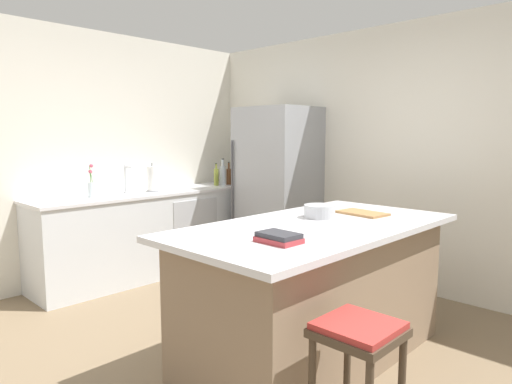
{
  "coord_description": "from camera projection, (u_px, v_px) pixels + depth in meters",
  "views": [
    {
      "loc": [
        2.16,
        -1.99,
        1.52
      ],
      "look_at": [
        -0.77,
        1.02,
        1.0
      ],
      "focal_mm": 31.92,
      "sensor_mm": 36.0,
      "label": 1
    }
  ],
  "objects": [
    {
      "name": "cookbook_stack",
      "position": [
        279.0,
        238.0,
        2.51
      ],
      "size": [
        0.24,
        0.17,
        0.06
      ],
      "color": "#A83338",
      "rests_on": "kitchen_island"
    },
    {
      "name": "counter_run_left",
      "position": [
        156.0,
        232.0,
        5.04
      ],
      "size": [
        0.64,
        2.67,
        0.92
      ],
      "color": "silver",
      "rests_on": "ground_plane"
    },
    {
      "name": "soda_bottle",
      "position": [
        223.0,
        174.0,
        5.59
      ],
      "size": [
        0.07,
        0.07,
        0.33
      ],
      "color": "silver",
      "rests_on": "counter_run_left"
    },
    {
      "name": "kitchen_island",
      "position": [
        315.0,
        290.0,
        3.1
      ],
      "size": [
        1.07,
        2.07,
        0.93
      ],
      "color": "#8E755B",
      "rests_on": "ground_plane"
    },
    {
      "name": "vinegar_bottle",
      "position": [
        234.0,
        174.0,
        5.73
      ],
      "size": [
        0.05,
        0.05,
        0.31
      ],
      "color": "#994C23",
      "rests_on": "counter_run_left"
    },
    {
      "name": "wall_left",
      "position": [
        68.0,
        157.0,
        4.63
      ],
      "size": [
        0.1,
        6.0,
        2.6
      ],
      "primitive_type": "cube",
      "color": "silver",
      "rests_on": "ground_plane"
    },
    {
      "name": "olive_oil_bottle",
      "position": [
        216.0,
        177.0,
        5.53
      ],
      "size": [
        0.06,
        0.06,
        0.28
      ],
      "color": "olive",
      "rests_on": "counter_run_left"
    },
    {
      "name": "sink_faucet",
      "position": [
        126.0,
        179.0,
        4.78
      ],
      "size": [
        0.15,
        0.05,
        0.3
      ],
      "color": "silver",
      "rests_on": "counter_run_left"
    },
    {
      "name": "wine_bottle",
      "position": [
        234.0,
        171.0,
        5.84
      ],
      "size": [
        0.06,
        0.06,
        0.41
      ],
      "color": "#19381E",
      "rests_on": "counter_run_left"
    },
    {
      "name": "syrup_bottle",
      "position": [
        229.0,
        176.0,
        5.65
      ],
      "size": [
        0.06,
        0.06,
        0.28
      ],
      "color": "#5B3319",
      "rests_on": "counter_run_left"
    },
    {
      "name": "mixing_bowl",
      "position": [
        319.0,
        211.0,
        3.27
      ],
      "size": [
        0.22,
        0.22,
        0.09
      ],
      "color": "#B2B5BA",
      "rests_on": "kitchen_island"
    },
    {
      "name": "flower_vase",
      "position": [
        91.0,
        187.0,
        4.46
      ],
      "size": [
        0.07,
        0.07,
        0.33
      ],
      "color": "silver",
      "rests_on": "counter_run_left"
    },
    {
      "name": "ground_plane",
      "position": [
        233.0,
        361.0,
        3.09
      ],
      "size": [
        7.2,
        7.2,
        0.0
      ],
      "primitive_type": "plane",
      "color": "#7A664C"
    },
    {
      "name": "refrigerator",
      "position": [
        277.0,
        189.0,
        5.16
      ],
      "size": [
        0.8,
        0.73,
        1.83
      ],
      "color": "#93969B",
      "rests_on": "ground_plane"
    },
    {
      "name": "bar_stool",
      "position": [
        358.0,
        348.0,
        2.11
      ],
      "size": [
        0.36,
        0.36,
        0.66
      ],
      "color": "#473828",
      "rests_on": "ground_plane"
    },
    {
      "name": "cutting_board",
      "position": [
        362.0,
        213.0,
        3.41
      ],
      "size": [
        0.38,
        0.25,
        0.02
      ],
      "color": "#9E7042",
      "rests_on": "kitchen_island"
    },
    {
      "name": "paper_towel_roll",
      "position": [
        152.0,
        179.0,
        4.93
      ],
      "size": [
        0.14,
        0.14,
        0.31
      ],
      "color": "gray",
      "rests_on": "counter_run_left"
    },
    {
      "name": "wall_rear",
      "position": [
        397.0,
        158.0,
        4.53
      ],
      "size": [
        6.0,
        0.1,
        2.6
      ],
      "primitive_type": "cube",
      "color": "silver",
      "rests_on": "ground_plane"
    }
  ]
}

